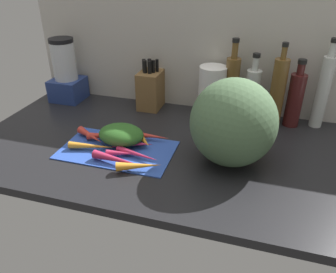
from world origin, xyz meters
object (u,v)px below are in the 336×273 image
object	(u,v)px
winter_squash	(233,123)
carrot_5	(91,136)
carrot_1	(91,146)
bottle_0	(231,86)
bottle_4	(323,90)
carrot_0	(137,154)
knife_block	(151,89)
carrot_11	(133,144)
blender_appliance	(66,74)
bottle_2	(277,92)
carrot_6	(116,159)
carrot_9	(107,136)
carrot_8	(121,153)
cutting_board	(117,149)
bottle_3	(295,99)
carrot_4	(127,136)
carrot_7	(139,166)
bottle_1	(252,94)
paper_towel_roll	(212,92)
carrot_10	(148,135)
carrot_3	(133,135)
carrot_2	(143,139)

from	to	relation	value
winter_squash	carrot_5	bearing A→B (deg)	-178.55
carrot_1	carrot_5	size ratio (longest dim) A/B	1.16
bottle_0	bottle_4	bearing A→B (deg)	1.92
carrot_0	knife_block	bearing A→B (deg)	103.04
carrot_11	carrot_0	bearing A→B (deg)	-55.54
carrot_1	blender_appliance	bearing A→B (deg)	129.52
bottle_2	carrot_0	bearing A→B (deg)	-137.57
carrot_6	carrot_9	xyz separation A→B (cm)	(-10.40, 14.43, -0.14)
carrot_8	bottle_0	bearing A→B (deg)	54.74
cutting_board	carrot_8	bearing A→B (deg)	-50.80
winter_squash	bottle_3	distance (cm)	40.87
carrot_4	carrot_7	xyz separation A→B (cm)	(11.37, -17.59, 0.03)
carrot_4	bottle_2	world-z (taller)	bottle_2
carrot_4	carrot_9	world-z (taller)	carrot_4
carrot_0	winter_squash	xyz separation A→B (cm)	(30.98, 8.24, 12.77)
bottle_2	bottle_0	bearing A→B (deg)	169.95
blender_appliance	bottle_0	bearing A→B (deg)	1.99
winter_squash	bottle_1	bearing A→B (deg)	83.79
carrot_4	bottle_2	xyz separation A→B (cm)	(52.78, 30.27, 12.23)
bottle_2	carrot_8	bearing A→B (deg)	-140.40
carrot_0	bottle_3	distance (cm)	68.27
bottle_0	bottle_2	world-z (taller)	bottle_2
winter_squash	paper_towel_roll	world-z (taller)	winter_squash
cutting_board	bottle_4	xyz separation A→B (cm)	(71.08, 41.92, 15.19)
carrot_6	carrot_10	xyz separation A→B (cm)	(4.79, 19.01, -0.10)
bottle_1	bottle_3	bearing A→B (deg)	-0.82
bottle_3	bottle_4	bearing A→B (deg)	12.26
carrot_3	bottle_4	xyz separation A→B (cm)	(68.49, 32.91, 13.47)
paper_towel_roll	bottle_3	world-z (taller)	bottle_3
bottle_4	carrot_11	bearing A→B (deg)	-148.87
carrot_5	bottle_4	xyz separation A→B (cm)	(83.60, 38.43, 13.33)
carrot_11	bottle_1	xyz separation A→B (cm)	(38.67, 37.80, 9.31)
carrot_3	carrot_6	bearing A→B (deg)	-86.41
carrot_9	bottle_3	bearing A→B (deg)	26.79
carrot_7	bottle_4	size ratio (longest dim) A/B	0.41
carrot_9	carrot_8	bearing A→B (deg)	-43.91
carrot_8	bottle_4	world-z (taller)	bottle_4
knife_block	paper_towel_roll	distance (cm)	28.36
bottle_2	bottle_4	world-z (taller)	bottle_4
paper_towel_roll	bottle_0	world-z (taller)	bottle_0
blender_appliance	bottle_2	world-z (taller)	bottle_2
carrot_7	bottle_3	bearing A→B (deg)	45.86
carrot_0	blender_appliance	size ratio (longest dim) A/B	0.56
cutting_board	carrot_9	distance (cm)	8.85
carrot_1	carrot_6	world-z (taller)	carrot_6
carrot_5	bottle_1	size ratio (longest dim) A/B	0.50
carrot_5	bottle_3	world-z (taller)	bottle_3
carrot_3	carrot_5	size ratio (longest dim) A/B	0.96
blender_appliance	carrot_2	bearing A→B (deg)	-32.36
carrot_4	carrot_6	bearing A→B (deg)	-80.68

